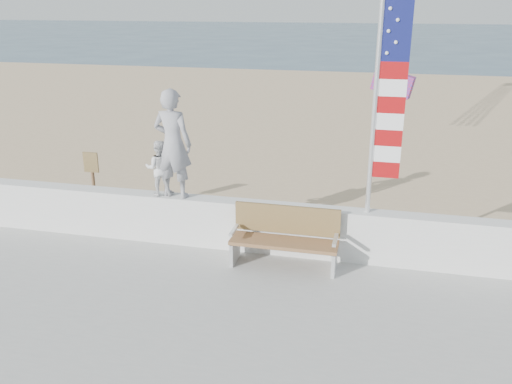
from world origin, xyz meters
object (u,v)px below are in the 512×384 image
adult (173,144)px  bench (285,237)px  flag (384,98)px  child (159,168)px

adult → bench: bearing=175.0°
adult → flag: 3.67m
child → flag: flag is taller
child → adult: bearing=163.2°
child → bench: 2.60m
child → bench: child is taller
child → bench: size_ratio=0.57×
adult → bench: size_ratio=1.08×
child → bench: (2.40, -0.45, -0.90)m
child → flag: (3.83, -0.00, 1.40)m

